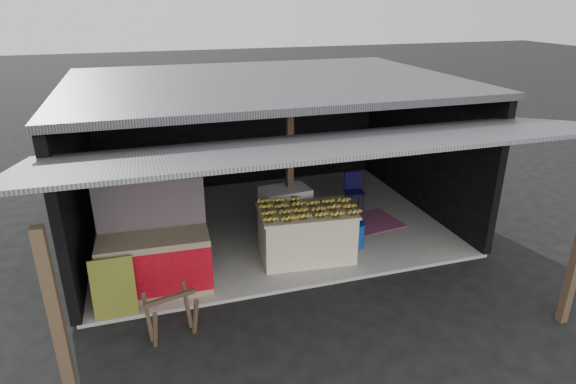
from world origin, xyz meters
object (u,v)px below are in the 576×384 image
object	(u,v)px
banana_table	(306,233)
water_barrel	(356,236)
sawhorse	(171,312)
plastic_chair	(354,188)
neighbor_stall	(156,261)
white_crate	(285,212)

from	to	relation	value
banana_table	water_barrel	distance (m)	1.04
sawhorse	plastic_chair	size ratio (longest dim) A/B	0.90
neighbor_stall	sawhorse	xyz separation A→B (m)	(0.13, -1.21, -0.15)
water_barrel	sawhorse	bearing A→B (deg)	-155.61
plastic_chair	water_barrel	bearing A→B (deg)	-105.86
sawhorse	water_barrel	size ratio (longest dim) A/B	1.62
white_crate	plastic_chair	world-z (taller)	white_crate
neighbor_stall	plastic_chair	xyz separation A→B (m)	(4.33, 2.05, -0.04)
banana_table	white_crate	world-z (taller)	white_crate
neighbor_stall	water_barrel	distance (m)	3.66
white_crate	sawhorse	size ratio (longest dim) A/B	1.36
neighbor_stall	sawhorse	size ratio (longest dim) A/B	2.36
neighbor_stall	water_barrel	bearing A→B (deg)	8.13
white_crate	neighbor_stall	bearing A→B (deg)	-160.34
sawhorse	water_barrel	world-z (taller)	sawhorse
water_barrel	plastic_chair	bearing A→B (deg)	67.30
sawhorse	water_barrel	distance (m)	3.85
neighbor_stall	plastic_chair	size ratio (longest dim) A/B	2.12
neighbor_stall	sawhorse	bearing A→B (deg)	-81.82
banana_table	white_crate	distance (m)	0.91
white_crate	water_barrel	size ratio (longest dim) A/B	2.20
water_barrel	plastic_chair	world-z (taller)	plastic_chair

